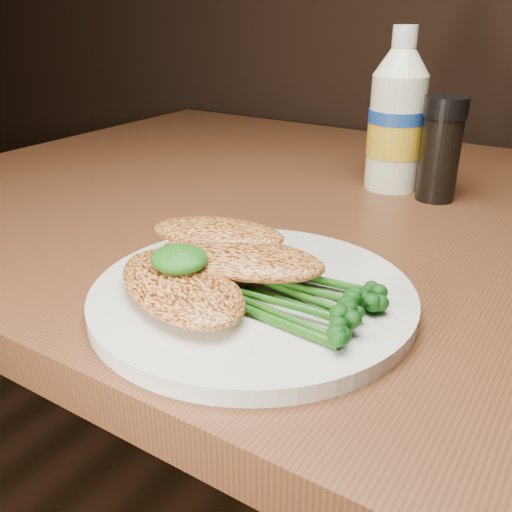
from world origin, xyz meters
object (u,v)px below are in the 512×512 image
Objects in this scene: mayo_bottle at (397,111)px; pepper_grinder at (440,150)px; plate at (253,296)px; dining_table at (351,457)px.

mayo_bottle is 1.60× the size of pepper_grinder.
pepper_grinder is at bearing 82.64° from plate.
mayo_bottle is (-0.02, 0.35, 0.09)m from plate.
plate is at bearing -89.32° from dining_table.
plate is 0.35m from pepper_grinder.
plate is at bearing -86.95° from mayo_bottle.
plate is (0.00, -0.26, 0.38)m from dining_table.
dining_table is 6.13× the size of mayo_bottle.
plate is 2.11× the size of pepper_grinder.
mayo_bottle is at bearing 165.10° from pepper_grinder.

